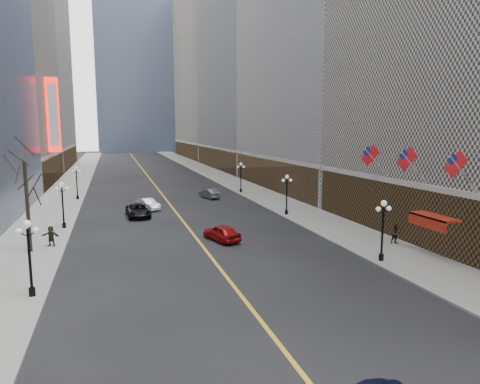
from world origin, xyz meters
TOP-DOWN VIEW (x-y plane):
  - sidewalk_east at (14.00, 70.00)m, footprint 6.00×230.00m
  - sidewalk_west at (-14.00, 70.00)m, footprint 6.00×230.00m
  - lane_line at (0.00, 80.00)m, footprint 0.25×200.00m
  - bldg_east_c at (29.88, 106.00)m, footprint 26.60×40.60m
  - bldg_east_d at (29.90, 149.00)m, footprint 26.60×46.60m
  - bldg_west_d at (-29.92, 121.00)m, footprint 26.60×38.60m
  - streetlamp_east_1 at (11.80, 30.00)m, footprint 1.26×0.44m
  - streetlamp_east_2 at (11.80, 48.00)m, footprint 1.26×0.44m
  - streetlamp_east_3 at (11.80, 66.00)m, footprint 1.26×0.44m
  - streetlamp_west_1 at (-11.80, 30.00)m, footprint 1.26×0.44m
  - streetlamp_west_2 at (-11.80, 48.00)m, footprint 1.26×0.44m
  - streetlamp_west_3 at (-11.80, 66.00)m, footprint 1.26×0.44m
  - flag_3 at (15.31, 27.00)m, footprint 2.87×0.12m
  - flag_4 at (15.31, 32.00)m, footprint 2.87×0.12m
  - flag_5 at (15.31, 37.00)m, footprint 2.87×0.12m
  - awning_c at (16.11, 30.00)m, footprint 1.40×4.00m
  - theatre_marquee at (-15.88, 80.00)m, footprint 2.00×0.55m
  - tree_west_far at (-13.50, 40.00)m, footprint 3.60×3.60m
  - car_nb_mid at (-3.01, 56.18)m, footprint 2.94×4.31m
  - car_nb_far at (-4.44, 52.07)m, footprint 2.70×5.34m
  - car_sb_mid at (2.00, 39.39)m, footprint 2.95×4.61m
  - car_sb_far at (6.08, 62.49)m, footprint 2.51×4.26m
  - ped_east_walk at (15.77, 33.69)m, footprint 0.90×0.57m
  - ped_west_far at (-12.13, 41.27)m, footprint 1.62×1.06m

SIDE VIEW (x-z plane):
  - lane_line at x=0.00m, z-range 0.00..0.02m
  - sidewalk_east at x=14.00m, z-range 0.00..0.15m
  - sidewalk_west at x=-14.00m, z-range 0.00..0.15m
  - car_sb_far at x=6.08m, z-range 0.00..1.33m
  - car_nb_mid at x=-3.01m, z-range 0.00..1.34m
  - car_nb_far at x=-4.44m, z-range 0.00..1.45m
  - car_sb_mid at x=2.00m, z-range 0.00..1.46m
  - ped_west_far at x=-12.13m, z-range 0.15..1.85m
  - ped_east_walk at x=15.77m, z-range 0.15..1.88m
  - streetlamp_east_1 at x=11.80m, z-range 0.64..5.16m
  - streetlamp_east_2 at x=11.80m, z-range 0.64..5.16m
  - streetlamp_east_3 at x=11.80m, z-range 0.64..5.16m
  - streetlamp_west_1 at x=-11.80m, z-range 0.64..5.16m
  - streetlamp_west_2 at x=-11.80m, z-range 0.64..5.16m
  - streetlamp_west_3 at x=-11.80m, z-range 0.64..5.16m
  - awning_c at x=16.11m, z-range 2.62..3.54m
  - tree_west_far at x=-13.50m, z-range 2.28..10.20m
  - flag_3 at x=15.31m, z-range 5.85..8.72m
  - flag_4 at x=15.31m, z-range 5.85..8.72m
  - flag_5 at x=15.31m, z-range 5.85..8.72m
  - theatre_marquee at x=-15.88m, z-range 6.00..18.00m
  - bldg_east_c at x=29.88m, z-range -0.22..48.58m
  - bldg_east_d at x=29.90m, z-range -0.23..62.57m
  - bldg_west_d at x=-29.92m, z-range -0.23..72.57m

